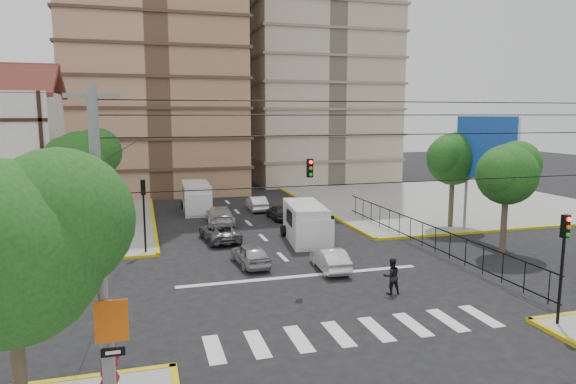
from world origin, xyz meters
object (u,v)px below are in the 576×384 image
object	(u,v)px
traffic_light_nw	(144,204)
van_right_lane	(307,224)
traffic_light_se	(563,251)
car_white_front_right	(330,259)
pedestrian_sw_corner	(110,371)
car_silver_front_left	(250,254)
pedestrian_crosswalk	(391,276)
district_sign	(112,331)
van_left_lane	(197,199)

from	to	relation	value
traffic_light_nw	van_right_lane	bearing A→B (deg)	1.23
traffic_light_se	car_white_front_right	size ratio (longest dim) A/B	1.18
van_right_lane	pedestrian_sw_corner	world-z (taller)	van_right_lane
pedestrian_sw_corner	traffic_light_se	bearing A→B (deg)	-30.14
traffic_light_nw	car_silver_front_left	xyz separation A→B (m)	(5.62, -3.95, -2.47)
pedestrian_crosswalk	van_right_lane	bearing A→B (deg)	-83.95
traffic_light_se	car_silver_front_left	xyz separation A→B (m)	(-9.98, 11.65, -2.47)
traffic_light_se	car_white_front_right	distance (m)	11.61
traffic_light_nw	district_sign	bearing A→B (deg)	-93.36
traffic_light_se	car_white_front_right	bearing A→B (deg)	122.02
van_left_lane	van_right_lane	bearing A→B (deg)	-62.88
traffic_light_nw	van_left_lane	distance (m)	13.57
traffic_light_se	car_silver_front_left	size ratio (longest dim) A/B	1.17
van_left_lane	pedestrian_crosswalk	distance (m)	23.93
car_white_front_right	pedestrian_sw_corner	xyz separation A→B (m)	(-10.75, -10.55, 0.45)
car_white_front_right	pedestrian_crosswalk	size ratio (longest dim) A/B	2.16
van_right_lane	pedestrian_sw_corner	xyz separation A→B (m)	(-11.43, -16.76, -0.16)
traffic_light_nw	pedestrian_sw_corner	distance (m)	16.70
car_silver_front_left	district_sign	bearing A→B (deg)	58.05
traffic_light_nw	district_sign	xyz separation A→B (m)	(-1.00, -17.04, -0.66)
pedestrian_sw_corner	car_silver_front_left	bearing A→B (deg)	28.37
traffic_light_nw	car_white_front_right	bearing A→B (deg)	-31.98
van_left_lane	car_silver_front_left	size ratio (longest dim) A/B	1.50
car_silver_front_left	traffic_light_se	bearing A→B (deg)	125.46
van_right_lane	van_left_lane	world-z (taller)	van_left_lane
van_left_lane	pedestrian_crosswalk	bearing A→B (deg)	-72.00
district_sign	pedestrian_crosswalk	bearing A→B (deg)	29.24
traffic_light_se	traffic_light_nw	size ratio (longest dim) A/B	1.00
pedestrian_crosswalk	car_silver_front_left	bearing A→B (deg)	-47.63
district_sign	car_white_front_right	distance (m)	15.42
traffic_light_se	pedestrian_sw_corner	size ratio (longest dim) A/B	2.41
district_sign	van_left_lane	size ratio (longest dim) A/B	0.57
van_left_lane	pedestrian_sw_corner	size ratio (longest dim) A/B	3.09
car_white_front_right	van_left_lane	bearing A→B (deg)	-71.62
district_sign	pedestrian_sw_corner	size ratio (longest dim) A/B	1.75
district_sign	van_left_lane	world-z (taller)	district_sign
district_sign	pedestrian_sw_corner	distance (m)	1.49
car_silver_front_left	pedestrian_crosswalk	world-z (taller)	pedestrian_crosswalk
district_sign	car_white_front_right	xyz separation A→B (m)	(10.59, 11.05, -1.84)
traffic_light_nw	van_left_lane	world-z (taller)	traffic_light_nw
traffic_light_se	traffic_light_nw	bearing A→B (deg)	135.00
district_sign	car_white_front_right	bearing A→B (deg)	46.22
van_left_lane	pedestrian_crosswalk	world-z (taller)	van_left_lane
car_silver_front_left	car_white_front_right	size ratio (longest dim) A/B	1.01
traffic_light_nw	district_sign	world-z (taller)	traffic_light_nw
car_white_front_right	pedestrian_sw_corner	bearing A→B (deg)	47.33
pedestrian_sw_corner	pedestrian_crosswalk	distance (m)	13.70
van_left_lane	car_white_front_right	bearing A→B (deg)	-72.58
van_right_lane	pedestrian_crosswalk	size ratio (longest dim) A/B	3.37
traffic_light_se	traffic_light_nw	xyz separation A→B (m)	(-15.60, 15.60, 0.00)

